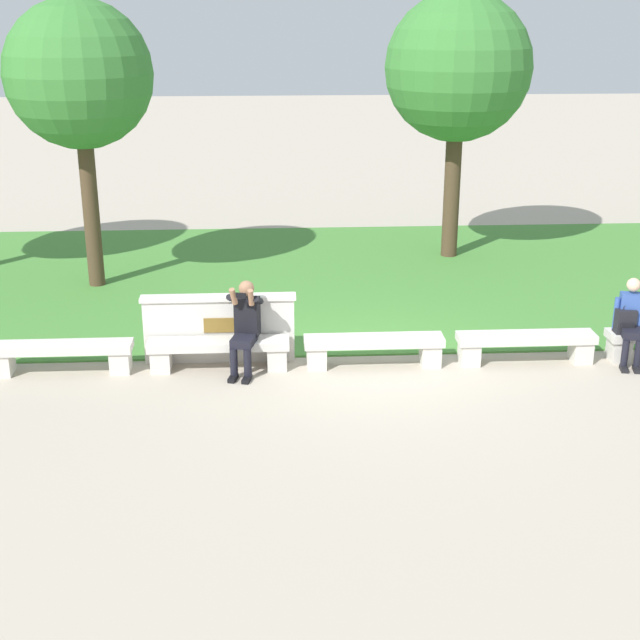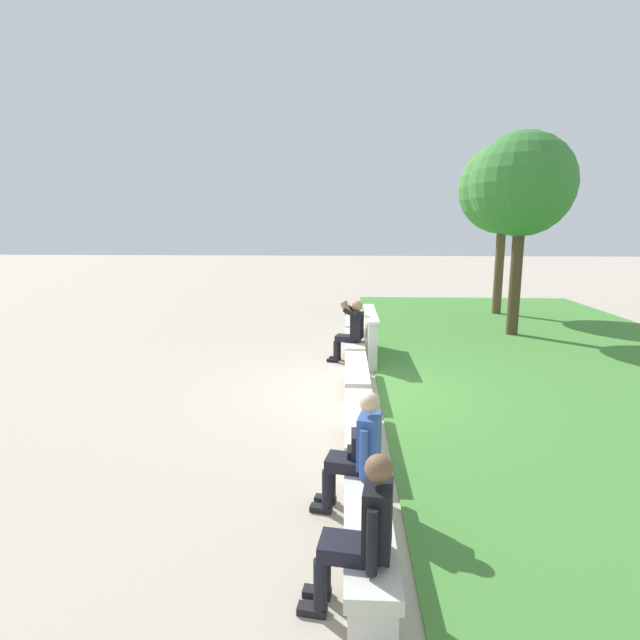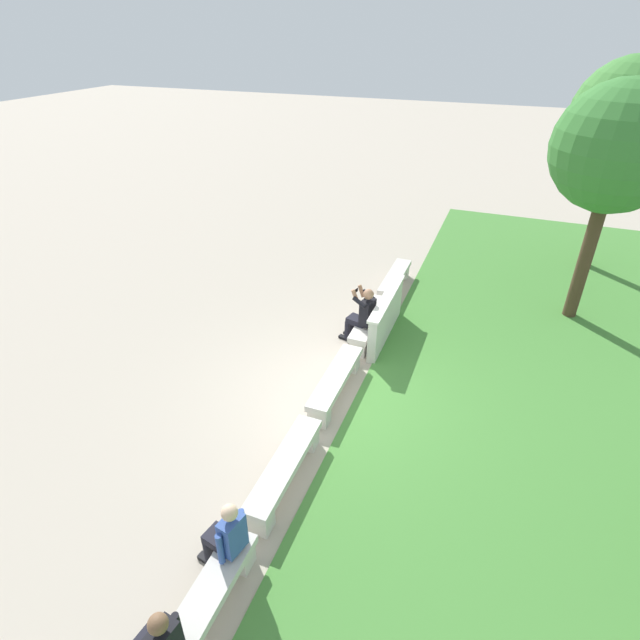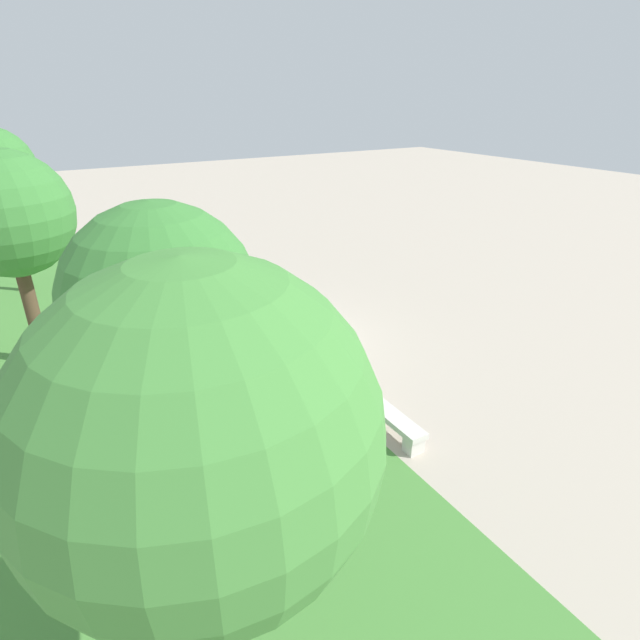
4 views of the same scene
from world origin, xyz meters
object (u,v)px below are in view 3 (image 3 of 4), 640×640
bench_end (201,612)px  tree_far_back (629,118)px  bench_main (395,280)px  person_distant (227,535)px  bench_near (370,322)px  bench_mid (336,381)px  tree_right_background (618,149)px  backpack (232,533)px  bench_far (285,468)px  person_photographer (362,313)px

bench_end → tree_far_back: size_ratio=0.38×
bench_main → person_distant: 8.24m
bench_near → person_distant: 6.00m
bench_mid → tree_right_background: tree_right_background is taller
bench_near → tree_right_background: tree_right_background is taller
bench_end → backpack: 0.87m
bench_far → tree_right_background: 8.84m
bench_mid → bench_end: same height
person_photographer → bench_far: bearing=1.1°
backpack → tree_right_background: (-8.39, 4.21, 3.18)m
tree_right_background → tree_far_back: size_ratio=0.96×
bench_mid → bench_far: 2.24m
bench_main → bench_end: (8.97, 0.00, 0.00)m
person_distant → tree_far_back: bearing=157.8°
tree_right_background → bench_end: bearing=-24.4°
bench_near → tree_right_background: (-2.48, 4.17, 3.51)m
bench_end → person_photographer: person_photographer is taller
bench_far → person_distant: bearing=-2.5°
person_photographer → backpack: bearing=0.4°
person_photographer → backpack: size_ratio=3.08×
bench_main → tree_right_background: (-0.24, 4.17, 3.51)m
bench_main → bench_far: (6.73, 0.00, 0.00)m
bench_mid → tree_far_back: size_ratio=0.38×
bench_main → person_photographer: size_ratio=1.53×
person_distant → tree_far_back: size_ratio=0.23×
person_photographer → bench_near: bearing=169.2°
bench_main → tree_right_background: tree_right_background is taller
bench_main → bench_far: 6.73m
backpack → person_photographer: bearing=-179.6°
bench_end → tree_far_back: (-12.41, 4.70, 3.64)m
bench_main → bench_near: bearing=0.0°
bench_main → tree_far_back: bearing=126.2°
backpack → tree_right_background: bearing=153.4°
bench_mid → bench_far: (2.24, 0.00, 0.00)m
bench_near → backpack: 5.92m
person_distant → backpack: bearing=162.4°
bench_main → backpack: (8.16, -0.04, 0.32)m
bench_mid → person_distant: (3.75, -0.06, 0.37)m
bench_main → tree_right_background: 5.45m
bench_mid → person_distant: person_distant is taller
bench_near → bench_end: size_ratio=1.00×
backpack → tree_right_background: tree_right_background is taller
tree_far_back → bench_far: bearing=-24.8°
bench_end → person_distant: (-0.74, -0.06, 0.37)m
bench_end → tree_right_background: tree_right_background is taller
bench_mid → tree_right_background: size_ratio=0.39×
bench_far → tree_far_back: (-10.17, 4.70, 3.64)m
bench_far → person_photographer: (-4.09, -0.08, 0.43)m
backpack → bench_mid: bearing=179.4°
bench_near → bench_mid: same height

